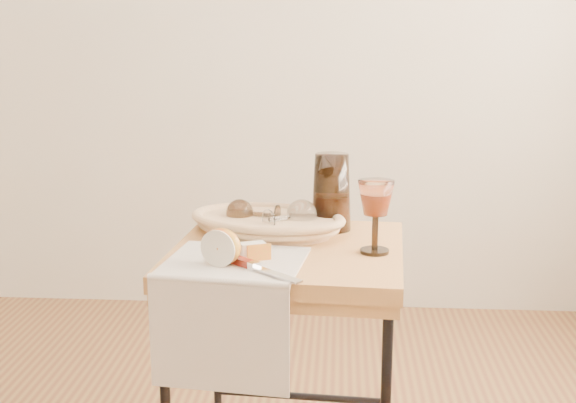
# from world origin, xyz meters

# --- Properties ---
(wall_back) EXTENTS (3.60, 0.00, 2.70)m
(wall_back) POSITION_xyz_m (0.00, 1.80, 1.35)
(wall_back) COLOR #C2B198
(wall_back) RESTS_ON ground
(side_table) EXTENTS (0.60, 0.60, 0.72)m
(side_table) POSITION_xyz_m (0.39, 0.30, 0.36)
(side_table) COLOR brown
(side_table) RESTS_ON floor
(tea_towel) EXTENTS (0.35, 0.32, 0.01)m
(tea_towel) POSITION_xyz_m (0.28, 0.15, 0.72)
(tea_towel) COLOR white
(tea_towel) RESTS_ON side_table
(bread_basket) EXTENTS (0.43, 0.34, 0.05)m
(bread_basket) POSITION_xyz_m (0.33, 0.42, 0.75)
(bread_basket) COLOR tan
(bread_basket) RESTS_ON side_table
(goblet_lying_a) EXTENTS (0.13, 0.10, 0.07)m
(goblet_lying_a) POSITION_xyz_m (0.29, 0.43, 0.77)
(goblet_lying_a) COLOR brown
(goblet_lying_a) RESTS_ON bread_basket
(goblet_lying_b) EXTENTS (0.15, 0.15, 0.08)m
(goblet_lying_b) POSITION_xyz_m (0.38, 0.39, 0.77)
(goblet_lying_b) COLOR white
(goblet_lying_b) RESTS_ON bread_basket
(pitcher) EXTENTS (0.22, 0.27, 0.25)m
(pitcher) POSITION_xyz_m (0.49, 0.47, 0.83)
(pitcher) COLOR black
(pitcher) RESTS_ON side_table
(wine_goblet) EXTENTS (0.12, 0.12, 0.18)m
(wine_goblet) POSITION_xyz_m (0.60, 0.26, 0.81)
(wine_goblet) COLOR white
(wine_goblet) RESTS_ON side_table
(apple_half) EXTENTS (0.10, 0.08, 0.09)m
(apple_half) POSITION_xyz_m (0.25, 0.12, 0.77)
(apple_half) COLOR red
(apple_half) RESTS_ON tea_towel
(apple_wedge) EXTENTS (0.06, 0.05, 0.04)m
(apple_wedge) POSITION_xyz_m (0.32, 0.17, 0.75)
(apple_wedge) COLOR beige
(apple_wedge) RESTS_ON tea_towel
(table_knife) EXTENTS (0.20, 0.18, 0.02)m
(table_knife) POSITION_xyz_m (0.33, 0.09, 0.74)
(table_knife) COLOR silver
(table_knife) RESTS_ON tea_towel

